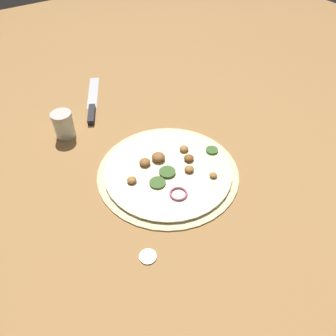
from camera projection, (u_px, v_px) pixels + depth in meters
ground_plane at (168, 173)px, 0.88m from camera, size 3.00×3.00×0.00m
pizza at (168, 171)px, 0.87m from camera, size 0.38×0.38×0.03m
knife at (93, 107)px, 1.09m from camera, size 0.28×0.16×0.02m
spice_jar at (64, 125)px, 0.96m from camera, size 0.06×0.06×0.08m
loose_cap at (148, 256)px, 0.70m from camera, size 0.04×0.04×0.01m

